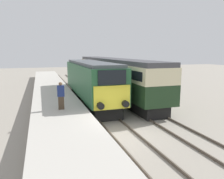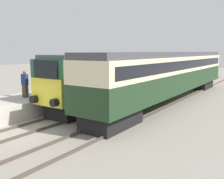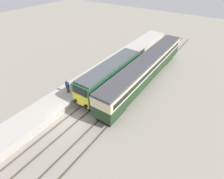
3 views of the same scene
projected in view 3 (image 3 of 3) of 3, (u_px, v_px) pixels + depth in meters
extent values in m
plane|color=gray|center=(70.00, 121.00, 20.27)|extent=(120.00, 120.00, 0.00)
cube|color=#B7B2A8|center=(92.00, 78.00, 26.79)|extent=(3.50, 50.00, 1.04)
cube|color=#4C4238|center=(93.00, 97.00, 23.88)|extent=(0.07, 60.00, 0.14)
cube|color=#4C4238|center=(101.00, 100.00, 23.23)|extent=(0.07, 60.00, 0.14)
cube|color=#4C4238|center=(113.00, 106.00, 22.33)|extent=(0.07, 60.00, 0.14)
cube|color=#4C4238|center=(123.00, 110.00, 21.68)|extent=(0.07, 60.00, 0.14)
cube|color=black|center=(95.00, 97.00, 23.07)|extent=(2.03, 4.00, 1.00)
cube|color=black|center=(123.00, 74.00, 27.87)|extent=(2.03, 4.00, 1.00)
cube|color=#235633|center=(111.00, 74.00, 24.39)|extent=(2.70, 12.22, 2.63)
cube|color=yellow|center=(81.00, 100.00, 20.61)|extent=(2.48, 0.10, 1.58)
cube|color=black|center=(80.00, 91.00, 19.83)|extent=(1.89, 0.10, 0.95)
cube|color=#4C5156|center=(110.00, 65.00, 23.54)|extent=(2.38, 11.73, 0.24)
cylinder|color=black|center=(75.00, 101.00, 21.12)|extent=(0.44, 0.35, 0.44)
cylinder|color=black|center=(85.00, 107.00, 20.35)|extent=(0.44, 0.35, 0.44)
cube|color=black|center=(112.00, 112.00, 20.87)|extent=(1.89, 3.60, 0.95)
cube|color=black|center=(165.00, 58.00, 32.57)|extent=(1.89, 3.60, 0.95)
cube|color=#1E381E|center=(145.00, 72.00, 25.99)|extent=(2.70, 21.98, 1.52)
cube|color=beige|center=(146.00, 64.00, 25.19)|extent=(2.71, 21.98, 1.19)
cube|color=black|center=(146.00, 64.00, 25.19)|extent=(2.75, 21.10, 0.66)
cube|color=#424247|center=(147.00, 59.00, 24.73)|extent=(2.48, 21.98, 0.36)
cube|color=#473828|center=(68.00, 89.00, 22.88)|extent=(0.36, 0.24, 0.85)
cube|color=navy|center=(67.00, 85.00, 22.42)|extent=(0.44, 0.26, 0.71)
sphere|color=brown|center=(67.00, 82.00, 22.15)|extent=(0.23, 0.23, 0.23)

